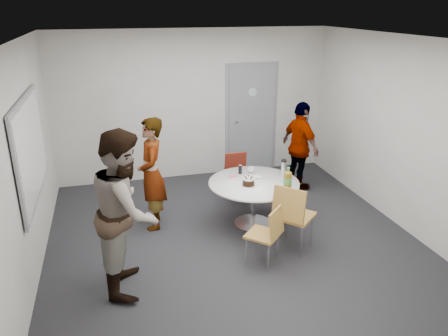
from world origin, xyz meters
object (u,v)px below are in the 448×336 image
object	(u,v)px
chair_near_left	(269,231)
chair_near_right	(292,212)
chair_far	(237,172)
table	(256,188)
person_main	(152,174)
person_left	(126,211)
door	(251,119)
person_right	(300,147)
whiteboard	(31,149)

from	to	relation	value
chair_near_left	chair_near_right	bearing A→B (deg)	-18.29
chair_near_right	chair_far	xyz separation A→B (m)	(-0.21, 1.76, -0.10)
table	chair_near_left	size ratio (longest dim) A/B	1.68
person_main	person_left	world-z (taller)	person_left
chair_near_right	person_left	bearing A→B (deg)	-128.56
chair_near_right	person_left	world-z (taller)	person_left
table	chair_near_left	xyz separation A→B (m)	(-0.19, -1.04, -0.13)
table	door	bearing A→B (deg)	73.51
door	chair_far	bearing A→B (deg)	-117.16
person_left	person_right	world-z (taller)	person_left
whiteboard	chair_near_right	bearing A→B (deg)	-13.95
chair_near_right	person_main	world-z (taller)	person_main
chair_near_right	person_main	distance (m)	2.05
chair_near_right	person_right	world-z (taller)	person_right
chair_near_left	person_main	xyz separation A→B (m)	(-1.25, 1.41, 0.35)
door	chair_near_right	distance (m)	3.12
table	person_main	size ratio (longest dim) A/B	0.80
door	person_right	xyz separation A→B (m)	(0.52, -1.13, -0.25)
whiteboard	person_right	size ratio (longest dim) A/B	1.22
chair_far	person_main	xyz separation A→B (m)	(-1.44, -0.56, 0.33)
chair_far	person_main	bearing A→B (deg)	21.21
door	person_right	bearing A→B (deg)	-65.48
chair_near_right	person_right	bearing A→B (deg)	110.07
table	chair_far	world-z (taller)	table
person_main	person_right	bearing A→B (deg)	109.07
person_left	chair_near_left	bearing A→B (deg)	-83.86
chair_near_right	person_main	bearing A→B (deg)	-169.16
table	person_right	distance (m)	1.61
chair_near_left	person_left	distance (m)	1.75
whiteboard	person_right	bearing A→B (deg)	15.74
chair_near_right	whiteboard	bearing A→B (deg)	-147.05
whiteboard	person_right	world-z (taller)	whiteboard
chair_near_left	chair_near_right	size ratio (longest dim) A/B	0.82
whiteboard	chair_near_left	distance (m)	3.04
chair_near_left	chair_far	world-z (taller)	chair_far
person_left	chair_far	bearing A→B (deg)	-36.52
door	whiteboard	size ratio (longest dim) A/B	1.12
table	person_left	xyz separation A→B (m)	(-1.87, -1.00, 0.34)
chair_far	person_main	size ratio (longest dim) A/B	0.49
person_left	person_right	distance (m)	3.70
whiteboard	person_left	distance (m)	1.48
chair_near_left	person_right	distance (m)	2.55
door	table	world-z (taller)	door
door	person_left	xyz separation A→B (m)	(-2.53, -3.22, -0.09)
chair_near_left	person_left	bearing A→B (deg)	132.65
door	whiteboard	world-z (taller)	door
chair_far	person_left	world-z (taller)	person_left
person_left	table	bearing A→B (deg)	-54.41
table	whiteboard	bearing A→B (deg)	-178.81
table	chair_far	distance (m)	0.94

